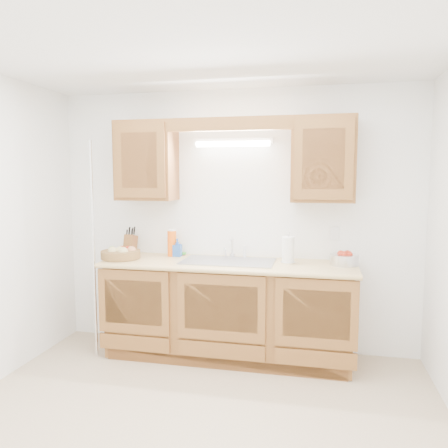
% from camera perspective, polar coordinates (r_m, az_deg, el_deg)
% --- Properties ---
extents(room, '(3.52, 3.50, 2.50)m').
position_cam_1_polar(room, '(2.80, -4.42, -2.57)').
color(room, '#C6AF8F').
rests_on(room, ground).
extents(base_cabinets, '(2.20, 0.60, 0.86)m').
position_cam_1_polar(base_cabinets, '(4.12, 0.53, -11.23)').
color(base_cabinets, brown).
rests_on(base_cabinets, ground).
extents(countertop, '(2.30, 0.63, 0.04)m').
position_cam_1_polar(countertop, '(4.00, 0.49, -5.27)').
color(countertop, '#DEBB74').
rests_on(countertop, base_cabinets).
extents(upper_cabinet_left, '(0.55, 0.33, 0.75)m').
position_cam_1_polar(upper_cabinet_left, '(4.31, -10.06, 8.09)').
color(upper_cabinet_left, brown).
rests_on(upper_cabinet_left, room).
extents(upper_cabinet_right, '(0.55, 0.33, 0.75)m').
position_cam_1_polar(upper_cabinet_right, '(3.99, 12.83, 8.19)').
color(upper_cabinet_right, brown).
rests_on(upper_cabinet_right, room).
extents(valance, '(2.20, 0.05, 0.12)m').
position_cam_1_polar(valance, '(3.95, 0.53, 12.95)').
color(valance, brown).
rests_on(valance, room).
extents(fluorescent_fixture, '(0.76, 0.08, 0.08)m').
position_cam_1_polar(fluorescent_fixture, '(4.16, 1.17, 10.63)').
color(fluorescent_fixture, white).
rests_on(fluorescent_fixture, room).
extents(sink, '(0.84, 0.46, 0.36)m').
position_cam_1_polar(sink, '(4.03, 0.56, -5.94)').
color(sink, '#9E9EA3').
rests_on(sink, countertop).
extents(wire_shelf_pole, '(0.03, 0.03, 2.00)m').
position_cam_1_polar(wire_shelf_pole, '(4.16, -16.67, -3.41)').
color(wire_shelf_pole, silver).
rests_on(wire_shelf_pole, ground).
extents(outlet_plate, '(0.08, 0.01, 0.12)m').
position_cam_1_polar(outlet_plate, '(4.18, 14.23, -1.21)').
color(outlet_plate, white).
rests_on(outlet_plate, room).
extents(fruit_basket, '(0.47, 0.47, 0.12)m').
position_cam_1_polar(fruit_basket, '(4.27, -13.33, -3.74)').
color(fruit_basket, olive).
rests_on(fruit_basket, countertop).
extents(knife_block, '(0.11, 0.17, 0.29)m').
position_cam_1_polar(knife_block, '(4.46, -12.14, -2.61)').
color(knife_block, brown).
rests_on(knife_block, countertop).
extents(orange_canister, '(0.09, 0.09, 0.26)m').
position_cam_1_polar(orange_canister, '(4.31, -6.82, -2.45)').
color(orange_canister, '#FF600E').
rests_on(orange_canister, countertop).
extents(soap_bottle, '(0.08, 0.08, 0.17)m').
position_cam_1_polar(soap_bottle, '(4.29, -6.11, -3.07)').
color(soap_bottle, '#2355B0').
rests_on(soap_bottle, countertop).
extents(sponge, '(0.13, 0.09, 0.02)m').
position_cam_1_polar(sponge, '(4.37, -5.78, -3.92)').
color(sponge, '#CC333F').
rests_on(sponge, countertop).
extents(paper_towel, '(0.14, 0.14, 0.28)m').
position_cam_1_polar(paper_towel, '(3.98, 8.37, -3.39)').
color(paper_towel, silver).
rests_on(paper_towel, countertop).
extents(apple_bowl, '(0.32, 0.32, 0.13)m').
position_cam_1_polar(apple_bowl, '(4.00, 15.43, -4.40)').
color(apple_bowl, silver).
rests_on(apple_bowl, countertop).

